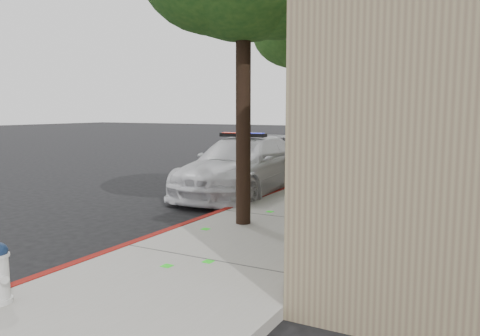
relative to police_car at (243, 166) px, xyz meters
name	(u,v)px	position (x,y,z in m)	size (l,w,h in m)	color
ground	(123,253)	(0.90, -5.65, -0.77)	(120.00, 120.00, 0.00)	black
sidewalk	(290,221)	(2.50, -2.65, -0.70)	(3.20, 60.00, 0.15)	gray
red_curb	(223,213)	(0.96, -2.65, -0.69)	(0.14, 60.00, 0.16)	maroon
police_car	(243,166)	(0.00, 0.00, 0.00)	(2.45, 5.41, 1.66)	silver
street_tree_mid	(312,28)	(1.62, 0.75, 3.59)	(3.18, 2.93, 5.59)	black
street_tree_far	(361,47)	(1.64, 5.48, 3.65)	(3.07, 3.08, 5.68)	black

